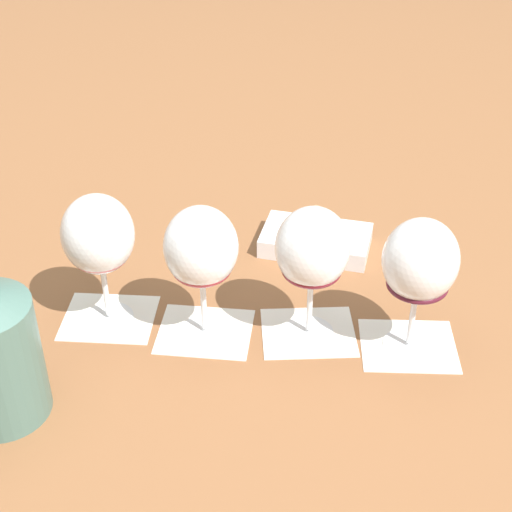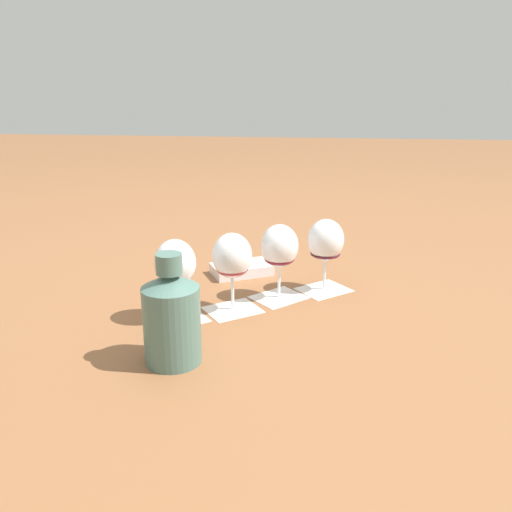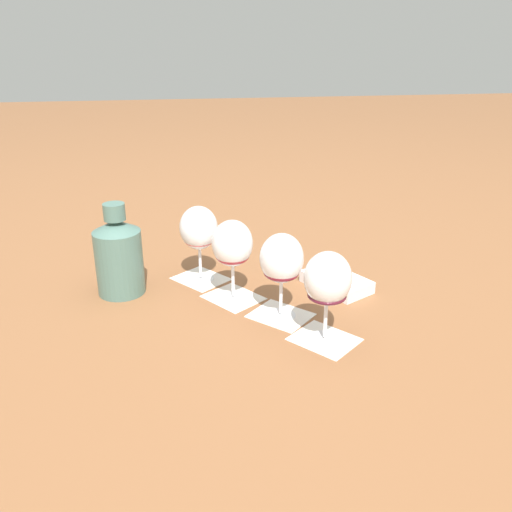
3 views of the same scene
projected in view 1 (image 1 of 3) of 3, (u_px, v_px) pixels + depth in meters
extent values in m
plane|color=brown|center=(255.00, 331.00, 0.99)|extent=(8.00, 8.00, 0.00)
cube|color=silver|center=(109.00, 318.00, 1.01)|extent=(0.15, 0.15, 0.00)
cube|color=silver|center=(205.00, 331.00, 0.99)|extent=(0.15, 0.15, 0.00)
cube|color=silver|center=(308.00, 332.00, 0.99)|extent=(0.15, 0.15, 0.00)
cube|color=silver|center=(408.00, 345.00, 0.97)|extent=(0.15, 0.15, 0.00)
cylinder|color=white|center=(109.00, 315.00, 1.01)|extent=(0.06, 0.06, 0.01)
cylinder|color=white|center=(105.00, 289.00, 0.99)|extent=(0.01, 0.01, 0.08)
ellipsoid|color=white|center=(98.00, 234.00, 0.94)|extent=(0.09, 0.09, 0.10)
ellipsoid|color=#DA606A|center=(100.00, 252.00, 0.96)|extent=(0.07, 0.07, 0.04)
cylinder|color=white|center=(205.00, 329.00, 0.99)|extent=(0.06, 0.06, 0.01)
cylinder|color=white|center=(204.00, 303.00, 0.96)|extent=(0.01, 0.01, 0.08)
ellipsoid|color=white|center=(201.00, 247.00, 0.92)|extent=(0.09, 0.09, 0.10)
ellipsoid|color=maroon|center=(202.00, 267.00, 0.93)|extent=(0.07, 0.07, 0.03)
cylinder|color=white|center=(309.00, 330.00, 0.99)|extent=(0.06, 0.06, 0.01)
cylinder|color=white|center=(310.00, 304.00, 0.96)|extent=(0.01, 0.01, 0.08)
ellipsoid|color=white|center=(313.00, 248.00, 0.92)|extent=(0.09, 0.09, 0.10)
ellipsoid|color=maroon|center=(312.00, 269.00, 0.93)|extent=(0.07, 0.07, 0.03)
cylinder|color=white|center=(409.00, 343.00, 0.97)|extent=(0.06, 0.06, 0.01)
cylinder|color=white|center=(412.00, 317.00, 0.94)|extent=(0.01, 0.01, 0.08)
ellipsoid|color=white|center=(421.00, 260.00, 0.90)|extent=(0.09, 0.09, 0.10)
ellipsoid|color=#4F1726|center=(417.00, 285.00, 0.92)|extent=(0.07, 0.07, 0.02)
cube|color=silver|center=(316.00, 240.00, 1.14)|extent=(0.18, 0.15, 0.03)
sphere|color=tan|center=(305.00, 231.00, 1.11)|extent=(0.03, 0.03, 0.03)
sphere|color=maroon|center=(309.00, 235.00, 1.11)|extent=(0.02, 0.02, 0.02)
sphere|color=tan|center=(316.00, 215.00, 1.14)|extent=(0.03, 0.03, 0.03)
cylinder|color=beige|center=(318.00, 228.00, 1.13)|extent=(0.03, 0.03, 0.01)
sphere|color=beige|center=(310.00, 225.00, 1.12)|extent=(0.03, 0.03, 0.03)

